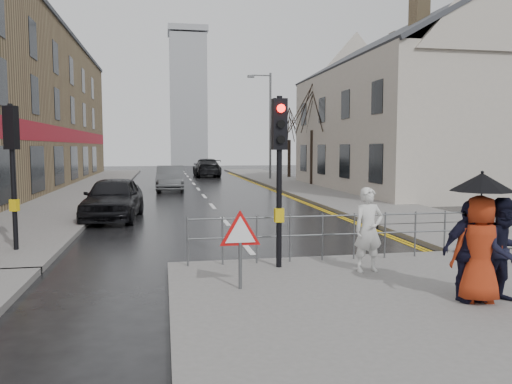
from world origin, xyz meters
name	(u,v)px	position (x,y,z in m)	size (l,w,h in m)	color
ground	(271,277)	(0.00, 0.00, 0.00)	(120.00, 120.00, 0.00)	black
left_pavement	(92,187)	(-6.50, 23.00, 0.07)	(4.00, 44.00, 0.14)	#605E5B
right_pavement	(286,182)	(6.50, 25.00, 0.07)	(4.00, 40.00, 0.14)	#605E5B
pavement_bridge_right	(476,236)	(6.50, 3.00, 0.07)	(4.00, 4.20, 0.14)	#605E5B
building_right_cream	(406,109)	(12.00, 18.00, 4.78)	(9.00, 16.40, 10.10)	#B2A99B
church_tower	(188,101)	(1.50, 62.00, 9.00)	(5.00, 5.00, 18.00)	#96999E
traffic_signal_near_left	(279,151)	(0.20, 0.20, 2.46)	(0.28, 0.27, 3.40)	black
traffic_signal_far_left	(12,151)	(-5.50, 3.00, 2.46)	(0.34, 0.33, 3.40)	black
guard_railing_front	(354,226)	(1.95, 0.60, 0.86)	(7.14, 0.04, 1.00)	#595B5E
warning_sign	(240,236)	(-0.80, -1.21, 1.04)	(0.80, 0.07, 1.35)	#595B5E
street_lamp	(268,119)	(5.82, 28.00, 4.71)	(1.83, 0.25, 8.00)	#595B5E
tree_near	(313,107)	(7.50, 22.00, 5.14)	(2.40, 2.40, 6.58)	black
tree_far	(289,124)	(8.00, 30.00, 4.42)	(2.40, 2.40, 5.64)	black
pedestrian_a	(368,230)	(1.81, -0.47, 0.96)	(0.60, 0.39, 1.63)	silver
pedestrian_b	(504,250)	(3.11, -2.66, 0.96)	(0.79, 0.62, 1.63)	black
pedestrian_with_umbrella	(480,232)	(2.71, -2.60, 1.25)	(0.96, 0.96, 2.01)	#9B2C12
pedestrian_d	(467,251)	(2.59, -2.48, 0.93)	(0.93, 0.39, 1.58)	black
car_parked	(113,198)	(-3.81, 8.66, 0.76)	(1.79, 4.45, 1.51)	black
car_mid	(170,178)	(-1.67, 20.21, 0.73)	(1.54, 4.43, 1.46)	#494C4E
car_far	(207,168)	(1.63, 33.91, 0.78)	(2.19, 5.38, 1.56)	black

